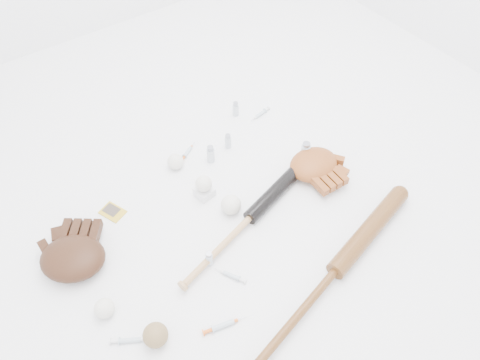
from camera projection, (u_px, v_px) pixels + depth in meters
bat_dark at (250, 217)px, 1.80m from camera, size 0.79×0.27×0.06m
bat_wood at (336, 270)px, 1.64m from camera, size 0.95×0.29×0.07m
glove_dark at (73, 258)px, 1.66m from camera, size 0.39×0.39×0.10m
glove_tan at (314, 164)px, 1.95m from camera, size 0.27×0.27×0.09m
trading_card at (113, 212)px, 1.84m from camera, size 0.10×0.11×0.01m
pedestal at (204, 192)px, 1.89m from camera, size 0.08×0.08×0.04m
baseball_on_pedestal at (204, 184)px, 1.85m from camera, size 0.07×0.07×0.07m
baseball_left at (104, 308)px, 1.55m from camera, size 0.07×0.07×0.07m
baseball_upper at (175, 162)px, 1.98m from camera, size 0.07×0.07×0.07m
baseball_mid at (231, 205)px, 1.82m from camera, size 0.08×0.08×0.08m
baseball_aged at (155, 335)px, 1.48m from camera, size 0.08×0.08×0.08m
syringe_0 at (130, 340)px, 1.51m from camera, size 0.14×0.10×0.02m
syringe_1 at (231, 276)px, 1.66m from camera, size 0.09×0.13×0.02m
syringe_2 at (188, 152)px, 2.05m from camera, size 0.13×0.09×0.02m
syringe_3 at (330, 172)px, 1.97m from camera, size 0.07×0.14×0.02m
syringe_4 at (261, 114)px, 2.21m from camera, size 0.14×0.05×0.02m
syringe_5 at (223, 325)px, 1.54m from camera, size 0.17×0.07×0.02m
vial_0 at (228, 141)px, 2.05m from camera, size 0.03×0.03×0.07m
vial_1 at (236, 109)px, 2.19m from camera, size 0.03×0.03×0.07m
vial_2 at (211, 154)px, 1.99m from camera, size 0.03×0.03×0.08m
vial_3 at (305, 151)px, 2.00m from camera, size 0.04×0.04×0.10m
vial_4 at (209, 258)px, 1.67m from camera, size 0.03×0.03×0.07m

